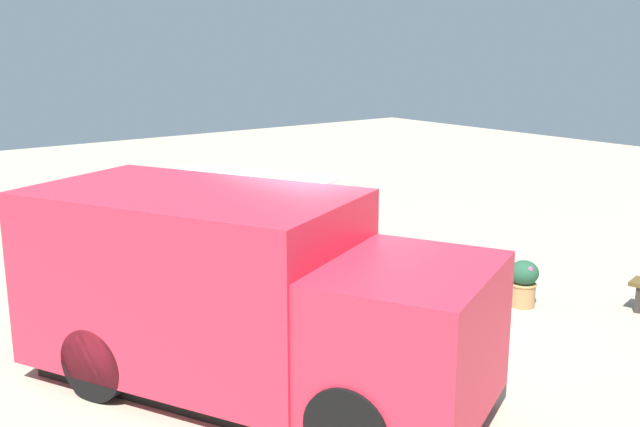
% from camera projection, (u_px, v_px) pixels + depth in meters
% --- Properties ---
extents(ground_plane, '(40.00, 40.00, 0.00)m').
position_uv_depth(ground_plane, '(327.00, 320.00, 10.44)').
color(ground_plane, tan).
extents(food_truck, '(5.59, 4.09, 2.23)m').
position_uv_depth(food_truck, '(241.00, 299.00, 8.17)').
color(food_truck, '#E82941').
rests_on(food_truck, ground_plane).
extents(person_customer, '(0.76, 0.64, 0.87)m').
position_uv_depth(person_customer, '(282.00, 223.00, 14.55)').
color(person_customer, black).
rests_on(person_customer, ground_plane).
extents(planter_flowering_far, '(0.43, 0.43, 0.70)m').
position_uv_depth(planter_flowering_far, '(523.00, 282.00, 10.90)').
color(planter_flowering_far, '#B1804F').
rests_on(planter_flowering_far, ground_plane).
extents(planter_flowering_side, '(0.60, 0.60, 0.71)m').
position_uv_depth(planter_flowering_side, '(221.00, 242.00, 13.15)').
color(planter_flowering_side, beige).
rests_on(planter_flowering_side, ground_plane).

